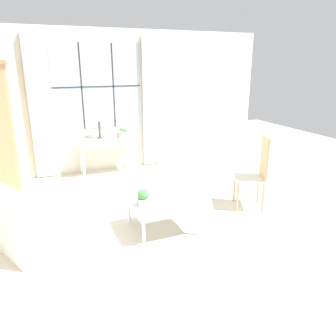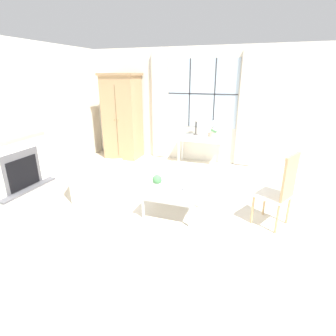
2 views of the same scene
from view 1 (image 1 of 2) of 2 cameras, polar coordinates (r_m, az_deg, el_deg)
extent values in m
plane|color=beige|center=(4.40, -3.09, -11.56)|extent=(14.00, 14.00, 0.00)
cube|color=silver|center=(6.82, -12.02, 11.07)|extent=(7.20, 0.06, 2.80)
cube|color=silver|center=(6.75, -12.14, 13.69)|extent=(1.73, 0.01, 1.62)
cube|color=#2D2D33|center=(6.70, -14.81, 13.47)|extent=(0.02, 0.02, 1.62)
cube|color=#2D2D33|center=(6.81, -9.49, 13.87)|extent=(0.02, 0.02, 1.62)
cube|color=#2D2D33|center=(6.75, -12.13, 13.68)|extent=(1.73, 0.02, 0.02)
cube|color=beige|center=(6.63, -21.37, 9.70)|extent=(0.40, 0.06, 2.68)
cube|color=beige|center=(7.03, -2.86, 11.29)|extent=(0.40, 0.06, 2.68)
cube|color=silver|center=(6.65, -10.44, 5.07)|extent=(1.15, 0.42, 0.03)
cube|color=silver|center=(6.67, -10.40, 4.52)|extent=(1.10, 0.40, 0.10)
cylinder|color=silver|center=(6.49, -14.51, 1.11)|extent=(0.04, 0.04, 0.71)
cylinder|color=silver|center=(6.71, -5.50, 2.15)|extent=(0.04, 0.04, 0.71)
cylinder|color=silver|center=(6.82, -14.95, 1.87)|extent=(0.04, 0.04, 0.71)
cylinder|color=silver|center=(7.03, -6.33, 2.84)|extent=(0.04, 0.04, 0.71)
cylinder|color=#4C4742|center=(6.64, -11.74, 5.19)|extent=(0.12, 0.12, 0.02)
cylinder|color=#4C4742|center=(6.60, -11.84, 6.73)|extent=(0.04, 0.04, 0.34)
cone|color=beige|center=(6.55, -12.00, 9.08)|extent=(0.28, 0.28, 0.21)
cylinder|color=tan|center=(6.65, -8.20, 5.76)|extent=(0.16, 0.16, 0.10)
cylinder|color=#47844C|center=(6.62, -8.27, 7.31)|extent=(0.01, 0.01, 0.26)
cube|color=#47844C|center=(6.65, -7.83, 6.57)|extent=(0.15, 0.02, 0.09)
sphere|color=white|center=(6.62, -8.54, 7.41)|extent=(0.09, 0.09, 0.09)
sphere|color=white|center=(6.62, -8.32, 7.84)|extent=(0.09, 0.09, 0.09)
sphere|color=white|center=(6.62, -8.09, 8.27)|extent=(0.09, 0.09, 0.09)
cube|color=silver|center=(4.39, -21.31, -9.82)|extent=(1.12, 1.10, 0.43)
cube|color=silver|center=(4.10, -26.27, -6.03)|extent=(0.49, 0.80, 0.40)
cube|color=silver|center=(4.61, -23.14, -7.70)|extent=(0.86, 0.54, 0.57)
cube|color=silver|center=(4.11, -19.45, -10.45)|extent=(0.86, 0.54, 0.57)
cube|color=white|center=(5.17, 13.97, -1.81)|extent=(0.59, 0.59, 0.03)
cube|color=tan|center=(5.12, 16.45, 1.54)|extent=(0.21, 0.38, 0.61)
cube|color=tan|center=(5.04, 16.77, 5.10)|extent=(0.23, 0.40, 0.05)
cylinder|color=tan|center=(5.05, 11.99, -5.07)|extent=(0.04, 0.04, 0.45)
cylinder|color=tan|center=(5.40, 11.47, -3.50)|extent=(0.04, 0.04, 0.45)
cylinder|color=tan|center=(5.12, 16.21, -5.09)|extent=(0.04, 0.04, 0.45)
cylinder|color=tan|center=(5.47, 15.43, -3.55)|extent=(0.04, 0.04, 0.45)
cube|color=silver|center=(4.36, -0.90, -6.10)|extent=(0.86, 0.73, 0.03)
cube|color=#B1B3B8|center=(4.37, -0.90, -6.49)|extent=(0.84, 0.72, 0.04)
cylinder|color=silver|center=(4.06, -4.25, -11.20)|extent=(0.04, 0.04, 0.38)
cylinder|color=silver|center=(4.33, 5.40, -9.32)|extent=(0.04, 0.04, 0.38)
cylinder|color=silver|center=(4.61, -6.77, -7.61)|extent=(0.04, 0.04, 0.38)
cylinder|color=silver|center=(4.84, 1.90, -6.18)|extent=(0.04, 0.04, 0.38)
cube|color=#BCB7AD|center=(4.26, -4.29, -5.84)|extent=(0.15, 0.15, 0.10)
sphere|color=#47844C|center=(4.22, -4.33, -4.59)|extent=(0.16, 0.16, 0.16)
cylinder|color=silver|center=(4.46, 1.58, -5.26)|extent=(0.12, 0.12, 0.01)
cylinder|color=silver|center=(4.43, 1.58, -4.40)|extent=(0.08, 0.08, 0.13)
cylinder|color=black|center=(4.40, 1.59, -3.52)|extent=(0.00, 0.00, 0.01)
camera|label=2|loc=(2.66, 67.15, 6.86)|focal=28.00mm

